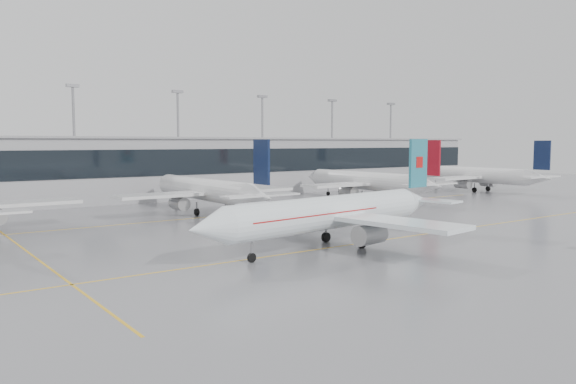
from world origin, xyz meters
TOP-DOWN VIEW (x-y plane):
  - ground at (0.00, 0.00)m, footprint 320.00×320.00m
  - taxi_line_main at (0.00, 0.00)m, footprint 120.00×0.25m
  - taxi_line_north at (0.00, 30.00)m, footprint 120.00×0.25m
  - taxi_line_cross at (-30.00, 15.00)m, footprint 0.25×60.00m
  - terminal at (0.00, 62.00)m, footprint 180.00×15.00m
  - terminal_glass at (0.00, 54.45)m, footprint 180.00×0.20m
  - terminal_roof at (0.00, 62.00)m, footprint 182.00×16.00m
  - light_masts at (0.00, 68.00)m, footprint 156.40×1.00m
  - air_canada_jet at (-2.08, 0.22)m, footprint 37.15×30.09m
  - parked_jet_c at (-0.00, 33.69)m, footprint 29.64×36.96m
  - parked_jet_d at (35.00, 33.69)m, footprint 29.64×36.96m
  - parked_jet_e at (70.00, 33.69)m, footprint 29.64×36.96m

SIDE VIEW (x-z plane):
  - ground at x=0.00m, z-range 0.00..0.00m
  - taxi_line_main at x=0.00m, z-range 0.00..0.01m
  - taxi_line_north at x=0.00m, z-range 0.00..0.01m
  - taxi_line_cross at x=-30.00m, z-range 0.00..0.01m
  - parked_jet_c at x=0.00m, z-range -2.15..9.57m
  - parked_jet_d at x=35.00m, z-range -2.15..9.57m
  - parked_jet_e at x=70.00m, z-range -2.15..9.57m
  - air_canada_jet at x=-2.08m, z-range -2.14..9.60m
  - terminal at x=0.00m, z-range 0.00..12.00m
  - terminal_glass at x=0.00m, z-range 5.00..10.00m
  - terminal_roof at x=0.00m, z-range 12.00..12.40m
  - light_masts at x=0.00m, z-range 2.04..24.64m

